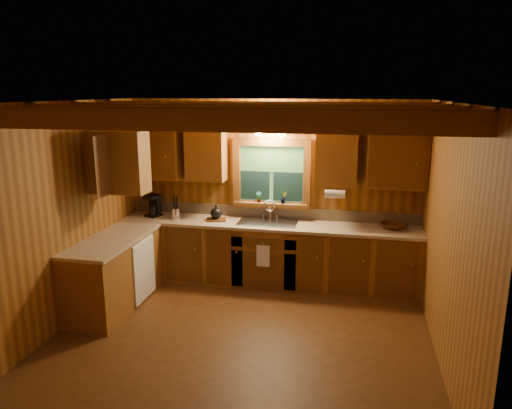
{
  "coord_description": "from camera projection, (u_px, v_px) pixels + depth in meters",
  "views": [
    {
      "loc": [
        1.18,
        -4.79,
        2.71
      ],
      "look_at": [
        0.0,
        0.8,
        1.35
      ],
      "focal_mm": 33.65,
      "sensor_mm": 36.0,
      "label": 1
    }
  ],
  "objects": [
    {
      "name": "wicker_basket",
      "position": [
        393.0,
        226.0,
        6.44
      ],
      "size": [
        0.43,
        0.43,
        0.08
      ],
      "primitive_type": "imported",
      "rotation": [
        0.0,
        0.0,
        -0.42
      ],
      "color": "#48230C",
      "rests_on": "countertop"
    },
    {
      "name": "upper_cabinets",
      "position": [
        225.0,
        157.0,
        6.47
      ],
      "size": [
        4.19,
        1.77,
        0.78
      ],
      "color": "brown",
      "rests_on": "room"
    },
    {
      "name": "backsplash",
      "position": [
        271.0,
        212.0,
        6.99
      ],
      "size": [
        4.2,
        0.02,
        0.16
      ],
      "primitive_type": "cube",
      "color": "tan",
      "rests_on": "room"
    },
    {
      "name": "dish_towel",
      "position": [
        263.0,
        256.0,
        6.51
      ],
      "size": [
        0.18,
        0.01,
        0.3
      ],
      "primitive_type": "cube",
      "color": "white",
      "rests_on": "base_cabinets"
    },
    {
      "name": "window_sill",
      "position": [
        271.0,
        204.0,
        6.9
      ],
      "size": [
        1.06,
        0.14,
        0.04
      ],
      "primitive_type": "cube",
      "color": "brown",
      "rests_on": "room"
    },
    {
      "name": "utensil_crock",
      "position": [
        176.0,
        213.0,
        6.94
      ],
      "size": [
        0.12,
        0.12,
        0.34
      ],
      "rotation": [
        0.0,
        0.0,
        0.18
      ],
      "color": "silver",
      "rests_on": "countertop"
    },
    {
      "name": "cutting_board",
      "position": [
        216.0,
        220.0,
        6.86
      ],
      "size": [
        0.31,
        0.26,
        0.02
      ],
      "primitive_type": "cube",
      "rotation": [
        0.0,
        0.0,
        0.26
      ],
      "color": "#563112",
      "rests_on": "countertop"
    },
    {
      "name": "paper_towel_roll",
      "position": [
        335.0,
        194.0,
        6.38
      ],
      "size": [
        0.27,
        0.11,
        0.11
      ],
      "primitive_type": "cylinder",
      "rotation": [
        0.0,
        1.57,
        0.0
      ],
      "color": "white",
      "rests_on": "upper_cabinets"
    },
    {
      "name": "countertop",
      "position": [
        229.0,
        228.0,
        6.55
      ],
      "size": [
        4.2,
        2.24,
        0.04
      ],
      "color": "tan",
      "rests_on": "base_cabinets"
    },
    {
      "name": "sink",
      "position": [
        268.0,
        226.0,
        6.75
      ],
      "size": [
        0.82,
        0.48,
        0.43
      ],
      "color": "silver",
      "rests_on": "countertop"
    },
    {
      "name": "dishwasher_panel",
      "position": [
        144.0,
        270.0,
        6.27
      ],
      "size": [
        0.02,
        0.6,
        0.8
      ],
      "primitive_type": "cube",
      "color": "white",
      "rests_on": "base_cabinets"
    },
    {
      "name": "window",
      "position": [
        271.0,
        175.0,
        6.85
      ],
      "size": [
        1.12,
        0.08,
        1.0
      ],
      "color": "brown",
      "rests_on": "room"
    },
    {
      "name": "ceiling_beams",
      "position": [
        240.0,
        113.0,
        4.85
      ],
      "size": [
        4.2,
        2.54,
        0.18
      ],
      "color": "brown",
      "rests_on": "room"
    },
    {
      "name": "room",
      "position": [
        241.0,
        226.0,
        5.12
      ],
      "size": [
        4.2,
        4.2,
        4.2
      ],
      "color": "#513013",
      "rests_on": "ground"
    },
    {
      "name": "wall_sconce",
      "position": [
        270.0,
        131.0,
        6.59
      ],
      "size": [
        0.45,
        0.21,
        0.17
      ],
      "color": "black",
      "rests_on": "room"
    },
    {
      "name": "potted_plant_right",
      "position": [
        284.0,
        198.0,
        6.83
      ],
      "size": [
        0.12,
        0.11,
        0.17
      ],
      "primitive_type": "imported",
      "rotation": [
        0.0,
        0.0,
        0.4
      ],
      "color": "#563112",
      "rests_on": "window_sill"
    },
    {
      "name": "base_cabinets",
      "position": [
        228.0,
        259.0,
        6.65
      ],
      "size": [
        4.2,
        2.22,
        0.86
      ],
      "color": "brown",
      "rests_on": "ground"
    },
    {
      "name": "teakettle",
      "position": [
        216.0,
        213.0,
        6.84
      ],
      "size": [
        0.16,
        0.16,
        0.21
      ],
      "rotation": [
        0.0,
        0.0,
        0.31
      ],
      "color": "black",
      "rests_on": "cutting_board"
    },
    {
      "name": "potted_plant_left",
      "position": [
        259.0,
        197.0,
        6.9
      ],
      "size": [
        0.09,
        0.06,
        0.16
      ],
      "primitive_type": "imported",
      "rotation": [
        0.0,
        0.0,
        0.03
      ],
      "color": "#563112",
      "rests_on": "window_sill"
    },
    {
      "name": "coffee_maker",
      "position": [
        154.0,
        205.0,
        7.08
      ],
      "size": [
        0.18,
        0.23,
        0.32
      ],
      "rotation": [
        0.0,
        0.0,
        -0.39
      ],
      "color": "black",
      "rests_on": "countertop"
    }
  ]
}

